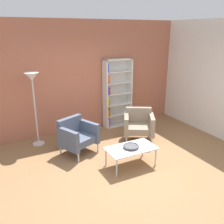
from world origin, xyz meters
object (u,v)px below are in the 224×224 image
at_px(coffee_table_low, 131,149).
at_px(floor_lamp_torchiere, 33,86).
at_px(armchair_near_window, 139,124).
at_px(bookshelf_tall, 115,94).
at_px(decorative_bowl, 131,146).
at_px(armchair_by_bookshelf, 77,135).

height_order(coffee_table_low, floor_lamp_torchiere, floor_lamp_torchiere).
xyz_separation_m(armchair_near_window, floor_lamp_torchiere, (-2.30, 0.89, 1.03)).
distance_m(coffee_table_low, armchair_near_window, 1.29).
bearing_deg(bookshelf_tall, floor_lamp_torchiere, -173.64).
distance_m(bookshelf_tall, decorative_bowl, 2.32).
bearing_deg(armchair_near_window, armchair_by_bookshelf, -152.08).
bearing_deg(bookshelf_tall, armchair_by_bookshelf, -145.22).
height_order(coffee_table_low, armchair_near_window, armchair_near_window).
bearing_deg(coffee_table_low, decorative_bowl, 63.43).
bearing_deg(armchair_near_window, bookshelf_tall, 122.90).
distance_m(armchair_near_window, floor_lamp_torchiere, 2.67).
relative_size(armchair_by_bookshelf, floor_lamp_torchiere, 0.52).
xyz_separation_m(armchair_near_window, armchair_by_bookshelf, (-1.60, 0.07, 0.00)).
bearing_deg(decorative_bowl, floor_lamp_torchiere, 127.86).
bearing_deg(armchair_by_bookshelf, decorative_bowl, -77.24).
relative_size(bookshelf_tall, armchair_near_window, 2.03).
distance_m(bookshelf_tall, floor_lamp_torchiere, 2.32).
height_order(decorative_bowl, floor_lamp_torchiere, floor_lamp_torchiere).
distance_m(coffee_table_low, floor_lamp_torchiere, 2.62).
xyz_separation_m(decorative_bowl, armchair_by_bookshelf, (-0.76, 1.06, -0.02)).
bearing_deg(floor_lamp_torchiere, bookshelf_tall, 6.36).
distance_m(bookshelf_tall, armchair_near_window, 1.26).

